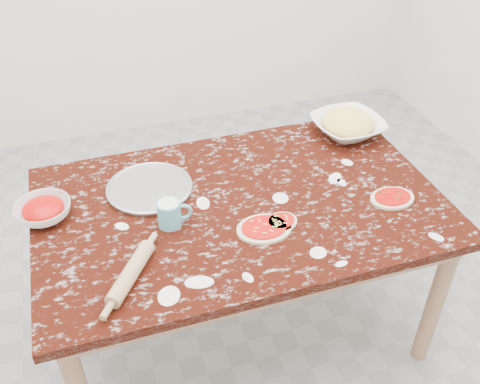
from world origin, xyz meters
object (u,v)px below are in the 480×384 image
at_px(sauce_bowl, 44,211).
at_px(flour_mug, 170,213).
at_px(rolling_pin, 131,273).
at_px(cheese_bowl, 348,126).
at_px(pizza_tray, 150,189).
at_px(worktable, 240,218).

distance_m(sauce_bowl, flour_mug, 0.49).
bearing_deg(rolling_pin, cheese_bowl, 29.02).
distance_m(pizza_tray, flour_mug, 0.25).
relative_size(pizza_tray, cheese_bowl, 1.08).
bearing_deg(cheese_bowl, flour_mug, -157.41).
relative_size(flour_mug, rolling_pin, 0.49).
bearing_deg(flour_mug, rolling_pin, -128.64).
bearing_deg(sauce_bowl, worktable, -10.61).
distance_m(flour_mug, rolling_pin, 0.30).
height_order(pizza_tray, sauce_bowl, sauce_bowl).
xyz_separation_m(pizza_tray, cheese_bowl, (0.97, 0.15, 0.03)).
relative_size(cheese_bowl, rolling_pin, 1.17).
distance_m(worktable, pizza_tray, 0.39).
xyz_separation_m(cheese_bowl, rolling_pin, (-1.12, -0.62, -0.01)).
height_order(worktable, sauce_bowl, sauce_bowl).
bearing_deg(sauce_bowl, pizza_tray, 7.01).
bearing_deg(worktable, flour_mug, -170.43).
height_order(cheese_bowl, flour_mug, flour_mug).
bearing_deg(flour_mug, worktable, 9.57).
relative_size(worktable, sauce_bowl, 7.66).
distance_m(sauce_bowl, rolling_pin, 0.50).
xyz_separation_m(pizza_tray, flour_mug, (0.04, -0.24, 0.05)).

